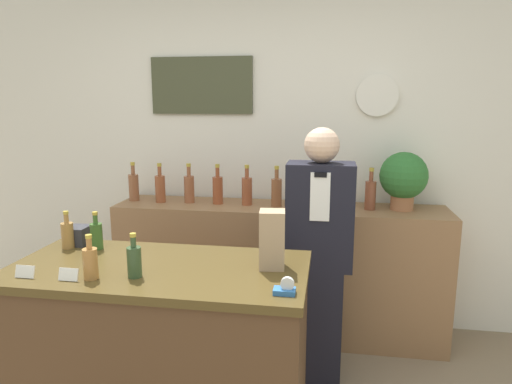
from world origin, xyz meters
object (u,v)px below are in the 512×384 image
(shopkeeper, at_px, (319,258))
(paper_bag, at_px, (272,240))
(potted_plant, at_px, (404,177))
(tape_dispenser, at_px, (285,289))

(shopkeeper, height_order, paper_bag, shopkeeper)
(shopkeeper, bearing_deg, paper_bag, -107.54)
(shopkeeper, distance_m, potted_plant, 0.89)
(shopkeeper, xyz_separation_m, tape_dispenser, (-0.11, -0.94, 0.19))
(shopkeeper, distance_m, tape_dispenser, 0.96)
(shopkeeper, xyz_separation_m, paper_bag, (-0.21, -0.65, 0.31))
(potted_plant, xyz_separation_m, paper_bag, (-0.76, -1.21, -0.12))
(potted_plant, relative_size, tape_dispenser, 4.49)
(potted_plant, height_order, paper_bag, potted_plant)
(potted_plant, height_order, tape_dispenser, potted_plant)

